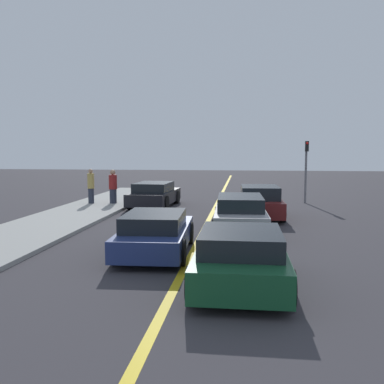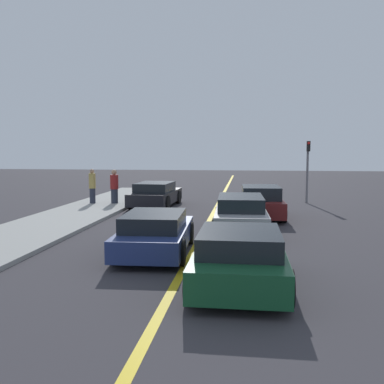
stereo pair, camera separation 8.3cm
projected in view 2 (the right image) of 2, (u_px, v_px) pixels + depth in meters
name	position (u px, v px, depth m)	size (l,w,h in m)	color
road_center_line	(211.00, 216.00, 18.62)	(0.20, 60.00, 0.01)	gold
sidewalk_left	(51.00, 224.00, 16.31)	(3.27, 29.84, 0.13)	#9E9E99
car_near_right_lane	(240.00, 258.00, 9.02)	(2.00, 3.80, 1.23)	#144728
car_ahead_center	(155.00, 233.00, 11.92)	(2.03, 4.17, 1.16)	navy
car_far_distant	(241.00, 214.00, 14.91)	(1.95, 4.63, 1.31)	#9E9EA3
car_parked_left_lot	(260.00, 202.00, 18.25)	(2.00, 4.11, 1.36)	maroon
car_oncoming_far	(156.00, 194.00, 21.79)	(2.15, 4.35, 1.24)	black
pedestrian_near_curb	(92.00, 186.00, 22.03)	(0.34, 0.34, 1.78)	#282D3D
pedestrian_mid_group	(114.00, 187.00, 22.08)	(0.42, 0.42, 1.74)	#282D3D
traffic_light	(308.00, 164.00, 22.96)	(0.18, 0.40, 3.35)	slate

